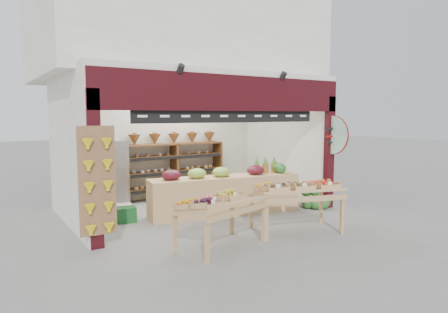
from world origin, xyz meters
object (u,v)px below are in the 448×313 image
Objects in this scene: cardboard_stack at (110,210)px; watermelon_pile at (315,199)px; refrigerator at (112,173)px; mid_counter at (225,193)px; display_table_right at (296,189)px; display_table_left at (214,204)px; back_shelving at (174,157)px.

cardboard_stack is 1.43× the size of watermelon_pile.
refrigerator is 2.87m from mid_counter.
refrigerator is 4.62m from display_table_right.
refrigerator is 0.46× the size of mid_counter.
cardboard_stack reaches higher than watermelon_pile.
display_table_left is at bearing 178.72° from display_table_right.
back_shelving reaches higher than display_table_right.
refrigerator reaches higher than mid_counter.
mid_counter is 2.28m from watermelon_pile.
mid_counter is at bearing 52.98° from display_table_left.
mid_counter reaches higher than display_table_right.
refrigerator is 1.60m from cardboard_stack.
back_shelving is at bearing 73.46° from display_table_left.
display_table_right is at bearing -81.82° from back_shelving.
back_shelving is 2.79m from cardboard_stack.
back_shelving is 4.14m from display_table_right.
display_table_left is at bearing -106.54° from back_shelving.
mid_counter is at bearing -16.96° from cardboard_stack.
refrigerator is at bearing 145.44° from watermelon_pile.
refrigerator is 0.95× the size of display_table_left.
refrigerator is 4.00m from display_table_left.
cardboard_stack is 4.75m from watermelon_pile.
back_shelving is at bearing 129.24° from watermelon_pile.
display_table_left is (-1.38, -1.83, 0.27)m from mid_counter.
cardboard_stack is at bearing -145.68° from back_shelving.
cardboard_stack is 3.85m from display_table_right.
display_table_right is (0.59, -4.09, -0.27)m from back_shelving.
display_table_right is (0.41, -1.87, 0.35)m from mid_counter.
watermelon_pile is at bearing -50.76° from back_shelving.
cardboard_stack is at bearing -112.71° from refrigerator.
cardboard_stack is 0.58× the size of display_table_right.
mid_counter is (2.37, -0.72, 0.22)m from cardboard_stack.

